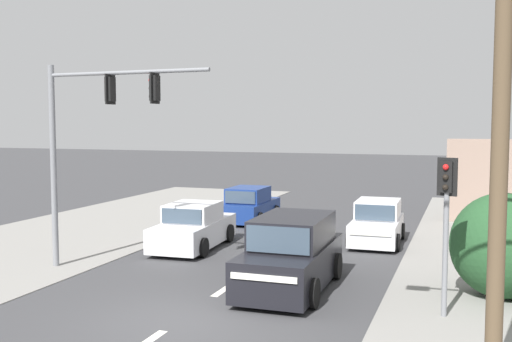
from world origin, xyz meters
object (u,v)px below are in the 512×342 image
object	(u,v)px
traffic_signal_mast	(88,129)
suv_oncoming_near	(291,255)
pedestal_signal_right_kerb	(446,210)
sedan_receding_far	(194,228)
utility_pole_foreground_right	(493,64)
hatchback_crossing_left	(377,224)
hatchback_oncoming_mid	(250,206)

from	to	relation	value
traffic_signal_mast	suv_oncoming_near	distance (m)	6.87
pedestal_signal_right_kerb	suv_oncoming_near	bearing A→B (deg)	164.09
sedan_receding_far	suv_oncoming_near	bearing A→B (deg)	-39.29
traffic_signal_mast	sedan_receding_far	bearing A→B (deg)	69.72
utility_pole_foreground_right	pedestal_signal_right_kerb	distance (m)	4.92
hatchback_crossing_left	sedan_receding_far	size ratio (longest dim) A/B	0.85
traffic_signal_mast	suv_oncoming_near	world-z (taller)	traffic_signal_mast
traffic_signal_mast	sedan_receding_far	xyz separation A→B (m)	(1.44, 3.90, -3.44)
utility_pole_foreground_right	pedestal_signal_right_kerb	size ratio (longest dim) A/B	2.71
sedan_receding_far	pedestal_signal_right_kerb	bearing A→B (deg)	-29.92
pedestal_signal_right_kerb	suv_oncoming_near	distance (m)	4.28
pedestal_signal_right_kerb	hatchback_crossing_left	world-z (taller)	pedestal_signal_right_kerb
sedan_receding_far	utility_pole_foreground_right	bearing A→B (deg)	-44.02
utility_pole_foreground_right	hatchback_oncoming_mid	world-z (taller)	utility_pole_foreground_right
traffic_signal_mast	pedestal_signal_right_kerb	distance (m)	10.08
pedestal_signal_right_kerb	traffic_signal_mast	bearing A→B (deg)	174.46
traffic_signal_mast	hatchback_crossing_left	distance (m)	10.58
pedestal_signal_right_kerb	hatchback_oncoming_mid	distance (m)	13.71
traffic_signal_mast	sedan_receding_far	world-z (taller)	traffic_signal_mast
suv_oncoming_near	sedan_receding_far	world-z (taller)	suv_oncoming_near
utility_pole_foreground_right	traffic_signal_mast	bearing A→B (deg)	154.93
pedestal_signal_right_kerb	sedan_receding_far	bearing A→B (deg)	150.08
pedestal_signal_right_kerb	hatchback_crossing_left	size ratio (longest dim) A/B	0.97
utility_pole_foreground_right	hatchback_oncoming_mid	bearing A→B (deg)	122.20
utility_pole_foreground_right	traffic_signal_mast	xyz separation A→B (m)	(-10.61, 4.96, -1.04)
suv_oncoming_near	hatchback_oncoming_mid	bearing A→B (deg)	115.98
hatchback_oncoming_mid	suv_oncoming_near	bearing A→B (deg)	-64.02
hatchback_crossing_left	traffic_signal_mast	bearing A→B (deg)	-136.84
utility_pole_foreground_right	sedan_receding_far	distance (m)	13.52
utility_pole_foreground_right	hatchback_crossing_left	xyz separation A→B (m)	(-3.32, 11.80, -4.49)
hatchback_oncoming_mid	sedan_receding_far	size ratio (longest dim) A/B	0.84
hatchback_crossing_left	suv_oncoming_near	bearing A→B (deg)	-100.59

